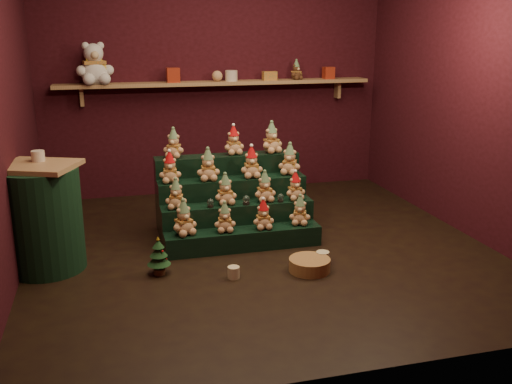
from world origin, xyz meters
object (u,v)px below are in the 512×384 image
object	(u,v)px
side_table	(43,218)
mug_left	(234,272)
white_bear	(94,58)
mug_right	(323,258)
mini_christmas_tree	(159,256)
snow_globe_c	(281,198)
wicker_basket	(310,265)
riser_tier_front	(243,239)
snow_globe_b	(246,200)
brown_bear	(296,70)
snow_globe_a	(210,203)

from	to	relation	value
side_table	mug_left	xyz separation A→B (m)	(1.43, -0.58, -0.39)
white_bear	mug_right	bearing A→B (deg)	-61.28
mini_christmas_tree	snow_globe_c	bearing A→B (deg)	23.99
mug_left	wicker_basket	xyz separation A→B (m)	(0.63, -0.02, 0.01)
snow_globe_c	wicker_basket	size ratio (longest dim) A/B	0.23
snow_globe_c	riser_tier_front	bearing A→B (deg)	-157.77
snow_globe_b	mini_christmas_tree	size ratio (longest dim) A/B	0.27
mug_left	brown_bear	size ratio (longest dim) A/B	0.43
snow_globe_c	side_table	bearing A→B (deg)	-175.18
mug_right	brown_bear	world-z (taller)	brown_bear
side_table	brown_bear	bearing A→B (deg)	56.61
brown_bear	mug_left	bearing A→B (deg)	-143.80
mug_left	mini_christmas_tree	bearing A→B (deg)	157.89
snow_globe_b	mini_christmas_tree	xyz separation A→B (m)	(-0.85, -0.52, -0.25)
snow_globe_a	snow_globe_c	bearing A→B (deg)	0.00
mini_christmas_tree	side_table	bearing A→B (deg)	158.21
riser_tier_front	side_table	size ratio (longest dim) A/B	1.59
mug_right	wicker_basket	distance (m)	0.18
mug_right	mini_christmas_tree	bearing A→B (deg)	173.76
snow_globe_a	white_bear	world-z (taller)	white_bear
snow_globe_c	side_table	size ratio (longest dim) A/B	0.09
riser_tier_front	snow_globe_c	xyz separation A→B (m)	(0.39, 0.16, 0.31)
riser_tier_front	brown_bear	size ratio (longest dim) A/B	6.26
snow_globe_a	brown_bear	xyz separation A→B (m)	(1.34, 1.65, 1.03)
mug_left	wicker_basket	distance (m)	0.63
snow_globe_a	mini_christmas_tree	bearing A→B (deg)	-134.82
snow_globe_b	side_table	xyz separation A→B (m)	(-1.72, -0.17, 0.03)
mini_christmas_tree	wicker_basket	distance (m)	1.21
snow_globe_c	side_table	distance (m)	2.05
mug_left	white_bear	world-z (taller)	white_bear
riser_tier_front	mug_left	size ratio (longest dim) A/B	14.73
riser_tier_front	snow_globe_a	xyz separation A→B (m)	(-0.26, 0.16, 0.31)
mini_christmas_tree	mug_right	xyz separation A→B (m)	(1.34, -0.15, -0.10)
snow_globe_b	mug_left	distance (m)	0.88
mini_christmas_tree	white_bear	distance (m)	2.64
side_table	wicker_basket	size ratio (longest dim) A/B	2.62
mini_christmas_tree	brown_bear	distance (m)	3.13
snow_globe_a	side_table	xyz separation A→B (m)	(-1.39, -0.17, 0.04)
mini_christmas_tree	mug_right	bearing A→B (deg)	-6.24
mug_right	wicker_basket	world-z (taller)	mug_right
snow_globe_b	brown_bear	size ratio (longest dim) A/B	0.39
riser_tier_front	mini_christmas_tree	bearing A→B (deg)	-155.15
snow_globe_a	snow_globe_b	size ratio (longest dim) A/B	0.91
brown_bear	mini_christmas_tree	bearing A→B (deg)	-155.87
snow_globe_c	mini_christmas_tree	xyz separation A→B (m)	(-1.17, -0.52, -0.24)
riser_tier_front	mini_christmas_tree	xyz separation A→B (m)	(-0.78, -0.36, 0.07)
mug_left	brown_bear	xyz separation A→B (m)	(1.30, 2.40, 1.38)
snow_globe_b	side_table	world-z (taller)	side_table
snow_globe_c	brown_bear	distance (m)	2.07
mini_christmas_tree	brown_bear	bearing A→B (deg)	49.43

